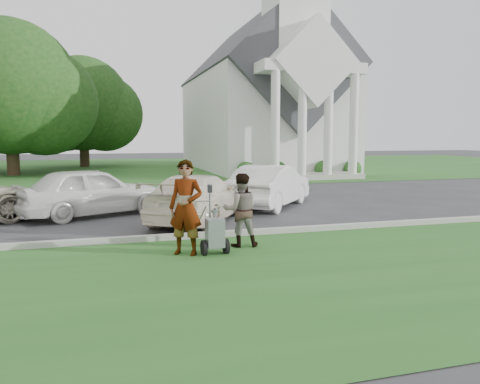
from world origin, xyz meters
name	(u,v)px	position (x,y,z in m)	size (l,w,h in m)	color
ground	(216,243)	(0.00, 0.00, 0.00)	(120.00, 120.00, 0.00)	#333335
grass_strip	(255,280)	(0.00, -3.00, 0.01)	(80.00, 7.00, 0.01)	#255A1F
church_lawn	(137,168)	(0.00, 27.00, 0.01)	(80.00, 30.00, 0.01)	#255A1F
curb	(211,235)	(0.00, 0.55, 0.07)	(80.00, 0.18, 0.15)	#9E9E93
church	(262,89)	(9.00, 23.11, 5.94)	(9.19, 19.00, 24.10)	white
tree_left	(9,94)	(-8.01, 21.99, 5.11)	(10.63, 8.40, 9.71)	#332316
tree_back	(83,108)	(-4.01, 29.99, 4.73)	(9.61, 7.60, 8.89)	#332316
striping_cart	(215,234)	(-0.27, -1.07, 0.44)	(0.58, 1.13, 1.03)	black
person_left	(186,208)	(-0.85, -0.94, 0.99)	(0.72, 0.48, 1.99)	#999999
person_right	(241,211)	(0.45, -0.54, 0.82)	(0.80, 0.62, 1.64)	#999999
parking_meter_near	(210,206)	(-0.15, -0.06, 0.87)	(0.10, 0.09, 1.39)	#92949A
car_b	(91,191)	(-2.86, 4.72, 0.77)	(1.81, 4.50, 1.53)	white
car_c	(198,198)	(0.14, 2.90, 0.69)	(1.94, 4.77, 1.38)	#EFE3CB
car_d	(271,186)	(3.14, 4.93, 0.74)	(1.57, 4.50, 1.48)	white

